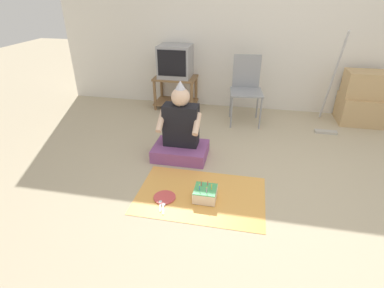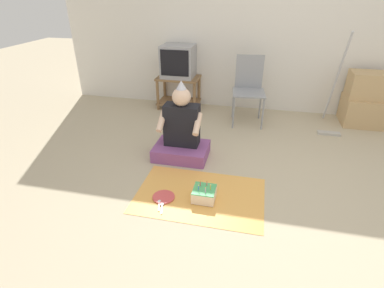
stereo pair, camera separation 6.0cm
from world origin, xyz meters
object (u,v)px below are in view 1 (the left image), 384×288
paper_plate (165,197)px  folding_chair (246,85)px  dust_mop (330,102)px  tv (175,61)px  cardboard_box_stack (363,100)px  birthday_cake (205,194)px  person_seated (181,134)px

paper_plate → folding_chair: bearing=72.6°
dust_mop → paper_plate: size_ratio=6.32×
tv → dust_mop: (2.15, -0.39, -0.34)m
folding_chair → cardboard_box_stack: bearing=9.0°
cardboard_box_stack → birthday_cake: bearing=-130.6°
tv → birthday_cake: bearing=-69.6°
birthday_cake → person_seated: bearing=118.6°
dust_mop → person_seated: bearing=-147.6°
cardboard_box_stack → paper_plate: cardboard_box_stack is taller
person_seated → paper_plate: size_ratio=4.29×
dust_mop → birthday_cake: size_ratio=6.32×
tv → paper_plate: 2.42m
paper_plate → cardboard_box_stack: bearing=45.1°
paper_plate → person_seated: bearing=92.2°
tv → person_seated: size_ratio=0.55×
tv → folding_chair: (1.07, -0.31, -0.20)m
person_seated → birthday_cake: size_ratio=4.29×
folding_chair → cardboard_box_stack: (1.59, 0.25, -0.18)m
tv → person_seated: bearing=-73.9°
birthday_cake → paper_plate: bearing=-170.3°
tv → person_seated: (0.43, -1.49, -0.45)m
folding_chair → dust_mop: dust_mop is taller
cardboard_box_stack → birthday_cake: size_ratio=3.57×
folding_chair → tv: bearing=163.8°
dust_mop → paper_plate: 2.56m
cardboard_box_stack → person_seated: person_seated is taller
tv → cardboard_box_stack: bearing=-1.3°
folding_chair → paper_plate: 2.11m
folding_chair → dust_mop: bearing=-4.2°
cardboard_box_stack → person_seated: size_ratio=0.83×
dust_mop → tv: bearing=169.7°
cardboard_box_stack → folding_chair: bearing=-171.0°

